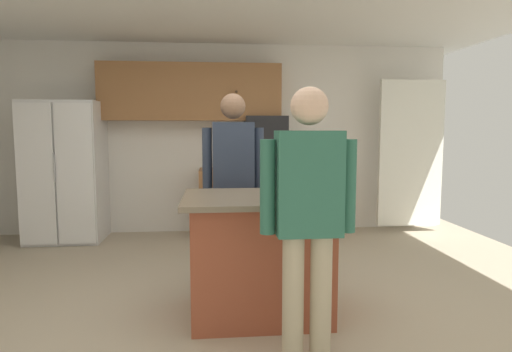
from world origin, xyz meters
The scene contains 13 objects.
floor centered at (0.00, 0.00, 0.00)m, with size 7.04×7.04×0.00m, color #B7A88E.
back_wall centered at (0.00, 2.80, 1.30)m, with size 6.40×0.10×2.60m, color white.
french_door_window_panel centered at (2.60, 2.40, 1.10)m, with size 0.90×0.06×2.00m, color white.
cabinet_run_upper centered at (-0.40, 2.60, 1.93)m, with size 2.40×0.38×0.75m.
cabinet_run_lower centered at (0.60, 2.48, 0.45)m, with size 1.80×0.63×0.90m.
refrigerator centered at (-2.00, 2.38, 0.89)m, with size 0.92×0.76×1.78m.
microwave_over_range centered at (0.60, 2.50, 1.45)m, with size 0.56×0.40×0.32m, color black.
kitchen_island centered at (0.24, -0.14, 0.47)m, with size 1.16×0.90×0.93m.
person_guest_left centered at (0.45, -0.93, 0.97)m, with size 0.57×0.22×1.68m.
person_elder_center centered at (0.08, 0.65, 1.02)m, with size 0.57×0.23×1.76m.
glass_pilsner centered at (0.51, -0.01, 1.00)m, with size 0.07×0.07×0.13m.
mug_ceramic_white centered at (0.37, -0.25, 0.99)m, with size 0.12×0.08×0.11m.
glass_short_whisky centered at (0.64, -0.04, 1.00)m, with size 0.06×0.06×0.14m.
Camera 1 is at (-0.10, -3.44, 1.43)m, focal length 30.94 mm.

